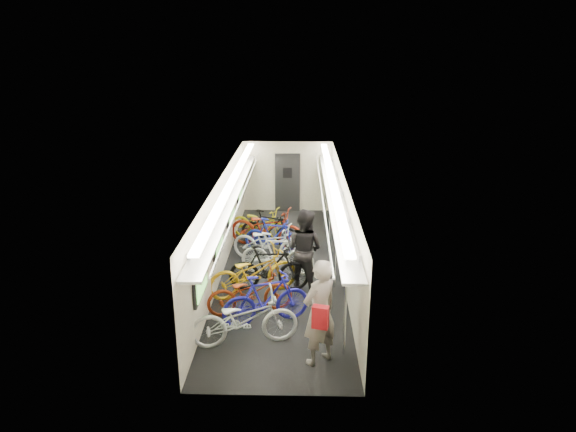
{
  "coord_description": "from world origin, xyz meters",
  "views": [
    {
      "loc": [
        0.42,
        -12.0,
        5.38
      ],
      "look_at": [
        0.12,
        0.85,
        1.15
      ],
      "focal_mm": 32.0,
      "sensor_mm": 36.0,
      "label": 1
    }
  ],
  "objects_px": {
    "bicycle_1": "(266,299)",
    "passenger_near": "(320,312)",
    "bicycle_0": "(244,319)",
    "passenger_mid": "(304,249)",
    "backpack": "(320,317)"
  },
  "relations": [
    {
      "from": "bicycle_0",
      "to": "backpack",
      "type": "height_order",
      "value": "backpack"
    },
    {
      "from": "bicycle_1",
      "to": "passenger_near",
      "type": "height_order",
      "value": "passenger_near"
    },
    {
      "from": "passenger_near",
      "to": "bicycle_0",
      "type": "bearing_deg",
      "value": -60.56
    },
    {
      "from": "passenger_near",
      "to": "backpack",
      "type": "xyz_separation_m",
      "value": [
        -0.02,
        -0.68,
        0.29
      ]
    },
    {
      "from": "bicycle_1",
      "to": "backpack",
      "type": "relative_size",
      "value": 4.8
    },
    {
      "from": "bicycle_0",
      "to": "passenger_mid",
      "type": "bearing_deg",
      "value": -36.59
    },
    {
      "from": "passenger_mid",
      "to": "backpack",
      "type": "relative_size",
      "value": 5.02
    },
    {
      "from": "bicycle_1",
      "to": "passenger_near",
      "type": "relative_size",
      "value": 0.92
    },
    {
      "from": "bicycle_1",
      "to": "backpack",
      "type": "xyz_separation_m",
      "value": [
        1.01,
        -2.0,
        0.73
      ]
    },
    {
      "from": "passenger_mid",
      "to": "backpack",
      "type": "xyz_separation_m",
      "value": [
        0.23,
        -3.74,
        0.33
      ]
    },
    {
      "from": "bicycle_1",
      "to": "passenger_near",
      "type": "xyz_separation_m",
      "value": [
        1.02,
        -1.32,
        0.44
      ]
    },
    {
      "from": "bicycle_1",
      "to": "passenger_mid",
      "type": "height_order",
      "value": "passenger_mid"
    },
    {
      "from": "bicycle_1",
      "to": "passenger_near",
      "type": "bearing_deg",
      "value": -162.17
    },
    {
      "from": "bicycle_0",
      "to": "backpack",
      "type": "distance_m",
      "value": 1.98
    },
    {
      "from": "passenger_near",
      "to": "backpack",
      "type": "distance_m",
      "value": 0.74
    }
  ]
}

